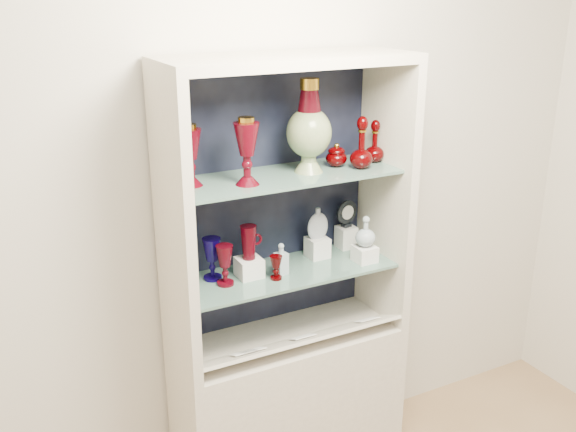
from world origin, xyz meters
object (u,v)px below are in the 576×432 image
pedestal_lamp_left (190,155)px  clear_square_bottle (281,259)px  pedestal_lamp_right (247,151)px  enamel_urn (309,126)px  flat_flask (318,223)px  cobalt_goblet (212,259)px  ruby_goblet_small (276,268)px  ruby_goblet_tall (225,265)px  ruby_pitcher (249,242)px  ruby_decanter_a (362,140)px  cameo_medallion (347,213)px  clear_round_decanter (366,232)px  ruby_decanter_b (375,140)px  lidded_bowl (336,155)px

pedestal_lamp_left → clear_square_bottle: 0.59m
pedestal_lamp_left → pedestal_lamp_right: bearing=-23.2°
enamel_urn → flat_flask: 0.46m
cobalt_goblet → ruby_goblet_small: size_ratio=1.75×
cobalt_goblet → enamel_urn: bearing=-9.6°
ruby_goblet_tall → ruby_pitcher: size_ratio=1.18×
ruby_decanter_a → flat_flask: bearing=135.0°
enamel_urn → clear_square_bottle: bearing=-173.1°
ruby_goblet_small → enamel_urn: bearing=16.5°
flat_flask → cameo_medallion: (0.17, 0.04, 0.00)m
pedestal_lamp_right → ruby_pitcher: size_ratio=1.81×
pedestal_lamp_left → clear_round_decanter: 0.84m
ruby_decanter_b → flat_flask: (-0.23, 0.07, -0.36)m
ruby_goblet_small → cameo_medallion: bearing=20.2°
cobalt_goblet → ruby_goblet_tall: cobalt_goblet is taller
clear_round_decanter → cameo_medallion: 0.18m
ruby_pitcher → flat_flask: (0.35, 0.05, 0.01)m
cobalt_goblet → ruby_goblet_small: 0.26m
lidded_bowl → ruby_goblet_tall: size_ratio=0.60×
pedestal_lamp_left → ruby_pitcher: 0.45m
pedestal_lamp_right → ruby_decanter_b: size_ratio=1.33×
ruby_decanter_b → flat_flask: 0.43m
flat_flask → cameo_medallion: bearing=10.8°
pedestal_lamp_left → ruby_goblet_tall: (0.11, -0.04, -0.45)m
ruby_pitcher → ruby_decanter_b: bearing=2.4°
ruby_decanter_a → clear_square_bottle: bearing=173.6°
ruby_pitcher → clear_round_decanter: bearing=-5.6°
ruby_decanter_a → ruby_goblet_tall: 0.75m
clear_square_bottle → clear_round_decanter: size_ratio=1.04×
pedestal_lamp_right → ruby_decanter_a: (0.51, -0.01, -0.01)m
pedestal_lamp_left → enamel_urn: (0.49, -0.03, 0.07)m
lidded_bowl → ruby_decanter_b: bearing=-4.9°
cobalt_goblet → ruby_pitcher: ruby_pitcher is taller
enamel_urn → ruby_pitcher: size_ratio=2.64×
clear_round_decanter → enamel_urn: bearing=165.0°
ruby_goblet_small → clear_square_bottle: (0.04, 0.04, 0.02)m
flat_flask → lidded_bowl: bearing=-45.2°
ruby_goblet_small → ruby_pitcher: (-0.09, 0.07, 0.10)m
pedestal_lamp_left → enamel_urn: 0.49m
ruby_goblet_small → pedestal_lamp_right: bearing=179.5°
pedestal_lamp_right → ruby_goblet_tall: 0.47m
pedestal_lamp_left → cobalt_goblet: pedestal_lamp_left is taller
ruby_decanter_a → lidded_bowl: 0.13m
ruby_decanter_a → cameo_medallion: bearing=74.6°
enamel_urn → ruby_goblet_tall: 0.65m
lidded_bowl → cobalt_goblet: lidded_bowl is taller
clear_square_bottle → clear_round_decanter: clear_round_decanter is taller
pedestal_lamp_right → ruby_decanter_a: bearing=-0.6°
enamel_urn → ruby_decanter_b: enamel_urn is taller
ruby_decanter_b → ruby_goblet_tall: size_ratio=1.15×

